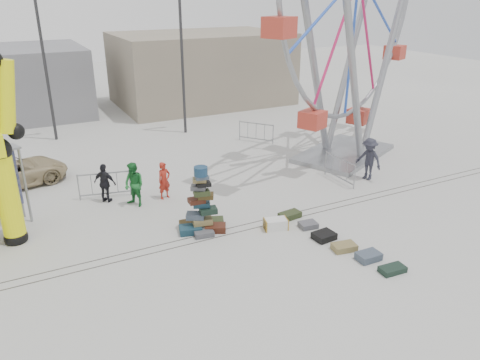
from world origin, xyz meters
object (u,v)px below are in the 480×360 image
lamp_post_right (184,55)px  steamer_trunk (276,224)px  suitcase_tower (202,212)px  pedestrian_grey (369,159)px  lamp_post_left (46,58)px  barricade_wheel_front (340,169)px  pedestrian_green (134,185)px  parked_suv (12,172)px  barricade_dummy_c (105,185)px  pedestrian_black (105,183)px  barricade_wheel_back (256,132)px  pedestrian_red (164,181)px

lamp_post_right → steamer_trunk: 13.58m
suitcase_tower → pedestrian_grey: 8.46m
lamp_post_left → barricade_wheel_front: lamp_post_left is taller
steamer_trunk → pedestrian_grey: 6.50m
lamp_post_left → steamer_trunk: bearing=-69.9°
suitcase_tower → pedestrian_green: 3.39m
steamer_trunk → parked_suv: 11.67m
pedestrian_green → lamp_post_right: bearing=116.9°
lamp_post_left → barricade_dummy_c: size_ratio=4.00×
pedestrian_black → parked_suv: (-3.19, 3.44, -0.17)m
barricade_dummy_c → pedestrian_black: bearing=-84.1°
barricade_wheel_back → parked_suv: size_ratio=0.44×
barricade_wheel_front → pedestrian_red: size_ratio=1.31×
pedestrian_black → pedestrian_red: bearing=-156.2°
barricade_wheel_front → pedestrian_green: size_ratio=1.14×
suitcase_tower → pedestrian_red: (-0.30, 3.16, 0.10)m
steamer_trunk → parked_suv: bearing=148.2°
lamp_post_left → pedestrian_grey: size_ratio=4.23×
lamp_post_right → pedestrian_red: size_ratio=5.23×
pedestrian_red → pedestrian_black: size_ratio=0.96×
lamp_post_right → barricade_wheel_front: (3.20, -10.23, -3.93)m
steamer_trunk → pedestrian_green: pedestrian_green is taller
pedestrian_red → pedestrian_green: pedestrian_green is taller
steamer_trunk → lamp_post_left: bearing=125.0°
barricade_wheel_front → lamp_post_left: bearing=39.9°
lamp_post_right → barricade_dummy_c: 10.46m
suitcase_tower → barricade_wheel_back: 10.46m
pedestrian_black → barricade_wheel_front: bearing=-152.2°
barricade_dummy_c → steamer_trunk: bearing=-36.7°
lamp_post_left → pedestrian_grey: bearing=-47.7°
parked_suv → lamp_post_right: bearing=-78.7°
barricade_wheel_back → lamp_post_right: bearing=179.4°
barricade_wheel_back → pedestrian_grey: (1.76, -7.06, 0.40)m
steamer_trunk → barricade_wheel_front: 5.45m
barricade_wheel_back → lamp_post_left: bearing=-157.8°
pedestrian_grey → barricade_dummy_c: bearing=-122.0°
suitcase_tower → steamer_trunk: suitcase_tower is taller
pedestrian_green → pedestrian_grey: pedestrian_grey is taller
lamp_post_left → barricade_wheel_front: size_ratio=4.00×
barricade_wheel_front → pedestrian_red: pedestrian_red is taller
pedestrian_black → pedestrian_grey: (10.87, -2.86, 0.15)m
lamp_post_right → barricade_wheel_front: bearing=-72.6°
pedestrian_green → pedestrian_grey: bearing=48.0°
barricade_wheel_back → pedestrian_red: (-6.93, -4.92, 0.21)m
lamp_post_right → suitcase_tower: lamp_post_right is taller
steamer_trunk → barricade_wheel_back: barricade_wheel_back is taller
suitcase_tower → pedestrian_red: suitcase_tower is taller
lamp_post_left → barricade_wheel_back: bearing=-29.7°
barricade_wheel_front → pedestrian_grey: (1.27, -0.37, 0.40)m
barricade_wheel_back → pedestrian_red: 8.50m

